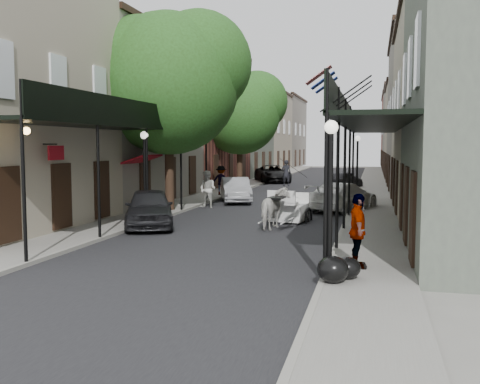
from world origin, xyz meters
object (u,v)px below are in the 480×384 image
Objects in this scene: lamppost_right_far at (357,166)px; horse at (275,209)px; car_right_near at (343,196)px; lamppost_right_near at (330,198)px; car_right_far at (344,180)px; tree_far at (245,110)px; lamppost_left at (145,175)px; car_left_near at (149,208)px; tree_near at (178,78)px; pedestrian_sidewalk_right at (358,231)px; car_left_mid at (236,190)px; carriage at (291,197)px; pedestrian_sidewalk_left at (221,180)px; pedestrian_walking at (208,189)px; car_left_far at (273,174)px.

lamppost_right_far is 1.96× the size of horse.
lamppost_right_near is at bearing 114.51° from car_right_near.
car_right_far is at bearing 92.44° from lamppost_right_near.
tree_far reaches higher than lamppost_right_far.
lamppost_left reaches higher than car_left_near.
tree_near reaches higher than lamppost_left.
lamppost_right_near is at bearing 149.80° from pedestrian_sidewalk_right.
car_left_mid is (1.65, -9.05, -5.13)m from tree_far.
lamppost_left is 10.27m from car_right_near.
lamppost_right_near is 10.82m from carriage.
car_left_near is (0.50, -0.73, -1.28)m from lamppost_left.
tree_far is 14.85m from car_right_near.
lamppost_left is at bearing 89.28° from pedestrian_sidewalk_left.
lamppost_right_near is 0.93× the size of car_right_far.
pedestrian_walking is at bearing 82.33° from lamppost_left.
horse is at bearing -102.81° from lamppost_right_far.
carriage is at bearing 103.29° from lamppost_right_near.
lamppost_right_far is 0.67× the size of car_left_far.
lamppost_right_near is 21.95m from pedestrian_sidewalk_left.
lamppost_right_far is (0.00, 20.00, 0.00)m from lamppost_right_near.
car_left_mid is at bearing 128.26° from carriage.
tree_far is 3.21× the size of carriage.
lamppost_left is at bearing 45.60° from pedestrian_sidewalk_right.
car_left_near is (-5.22, -3.22, -0.27)m from carriage.
lamppost_right_far is 1.38× the size of carriage.
car_left_near is 0.93× the size of car_right_near.
lamppost_left reaches higher than carriage.
car_right_near is at bearing -55.75° from tree_far.
horse is at bearing -100.51° from car_left_far.
horse is 0.99× the size of pedestrian_sidewalk_right.
pedestrian_walking is 0.43× the size of car_left_near.
car_right_far is (1.52, 20.30, -0.12)m from horse.
pedestrian_walking is at bearing 117.81° from lamppost_right_near.
lamppost_right_near is 2.01× the size of pedestrian_sidewalk_left.
pedestrian_sidewalk_left is at bearing 70.61° from car_left_near.
car_right_near is at bearing -41.12° from car_left_mid.
lamppost_right_far is at bearing -82.47° from car_left_far.
lamppost_right_far is 0.93× the size of car_right_far.
tree_far is 1.76× the size of car_right_near.
tree_near is 14.02m from tree_far.
tree_near is at bearing 91.34° from lamppost_left.
tree_far is 19.59m from car_left_near.
tree_far is 13.14m from pedestrian_walking.
horse is 7.61m from pedestrian_walking.
tree_far reaches higher than lamppost_left.
tree_near is 8.99m from horse.
tree_near is at bearing -89.81° from tree_far.
car_right_near reaches higher than car_right_far.
pedestrian_walking reaches higher than car_left_far.
pedestrian_sidewalk_right reaches higher than pedestrian_sidewalk_left.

